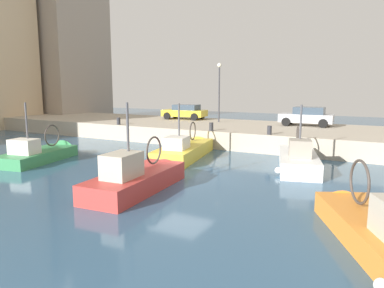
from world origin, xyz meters
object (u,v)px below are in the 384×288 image
object	(u,v)px
fishing_boat_white	(297,166)
mooring_bollard_south	(269,130)
fishing_boat_red	(141,185)
mooring_bollard_north	(119,121)
fishing_boat_orange	(378,243)
fishing_boat_green	(43,158)
quay_streetlamp	(219,83)
fishing_boat_yellow	(186,155)
mooring_bollard_mid	(211,127)
parked_car_yellow	(185,112)
parked_car_silver	(307,116)

from	to	relation	value
fishing_boat_white	mooring_bollard_south	bearing A→B (deg)	38.29
fishing_boat_red	mooring_bollard_north	distance (m)	14.06
mooring_bollard_south	fishing_boat_orange	bearing A→B (deg)	-151.05
fishing_boat_green	mooring_bollard_south	world-z (taller)	fishing_boat_green
fishing_boat_red	quay_streetlamp	xyz separation A→B (m)	(15.78, 3.68, 4.32)
fishing_boat_yellow	mooring_bollard_mid	xyz separation A→B (m)	(3.36, -0.05, 1.39)
parked_car_yellow	quay_streetlamp	xyz separation A→B (m)	(-0.89, -3.76, 2.57)
mooring_bollard_south	quay_streetlamp	xyz separation A→B (m)	(5.65, 6.02, 2.98)
fishing_boat_green	parked_car_yellow	distance (m)	14.83
fishing_boat_red	mooring_bollard_north	size ratio (longest dim) A/B	11.10
fishing_boat_orange	parked_car_silver	xyz separation A→B (m)	(17.73, 5.38, 1.81)
mooring_bollard_mid	mooring_bollard_north	xyz separation A→B (m)	(0.00, 8.00, 0.00)
fishing_boat_white	parked_car_yellow	xyz separation A→B (m)	(9.66, 12.25, 1.79)
fishing_boat_white	fishing_boat_red	world-z (taller)	fishing_boat_red
fishing_boat_orange	mooring_bollard_north	bearing A→B (deg)	57.82
fishing_boat_orange	quay_streetlamp	distance (m)	21.68
parked_car_yellow	fishing_boat_white	bearing A→B (deg)	-128.27
fishing_boat_green	fishing_boat_yellow	bearing A→B (deg)	-54.30
fishing_boat_red	fishing_boat_yellow	distance (m)	6.99
fishing_boat_red	mooring_bollard_north	bearing A→B (deg)	43.63
fishing_boat_yellow	mooring_bollard_north	size ratio (longest dim) A/B	12.93
fishing_boat_orange	mooring_bollard_mid	world-z (taller)	fishing_boat_orange
fishing_boat_green	quay_streetlamp	distance (m)	15.22
fishing_boat_red	mooring_bollard_south	bearing A→B (deg)	-13.01
fishing_boat_green	mooring_bollard_south	xyz separation A→B (m)	(8.15, -10.72, 1.37)
fishing_boat_white	mooring_bollard_south	size ratio (longest dim) A/B	11.29
parked_car_silver	mooring_bollard_south	bearing A→B (deg)	170.51
fishing_boat_yellow	mooring_bollard_mid	bearing A→B (deg)	-0.80
fishing_boat_white	fishing_boat_yellow	xyz separation A→B (m)	(-0.23, 6.51, -0.01)
fishing_boat_yellow	mooring_bollard_south	world-z (taller)	fishing_boat_yellow
fishing_boat_red	parked_car_silver	xyz separation A→B (m)	(16.28, -3.37, 1.80)
fishing_boat_orange	parked_car_yellow	bearing A→B (deg)	41.77
fishing_boat_yellow	mooring_bollard_south	xyz separation A→B (m)	(3.36, -4.05, 1.39)
fishing_boat_orange	fishing_boat_green	xyz separation A→B (m)	(3.43, 17.13, -0.01)
fishing_boat_orange	mooring_bollard_north	distance (m)	21.79
fishing_boat_red	mooring_bollard_south	world-z (taller)	fishing_boat_red
fishing_boat_white	fishing_boat_yellow	world-z (taller)	fishing_boat_white
mooring_bollard_south	mooring_bollard_north	xyz separation A→B (m)	(0.00, 12.00, 0.00)
mooring_bollard_mid	quay_streetlamp	distance (m)	6.70
fishing_boat_green	parked_car_silver	size ratio (longest dim) A/B	1.46
fishing_boat_green	fishing_boat_yellow	size ratio (longest dim) A/B	0.81
fishing_boat_yellow	parked_car_silver	size ratio (longest dim) A/B	1.81
fishing_boat_green	parked_car_silver	xyz separation A→B (m)	(14.30, -11.75, 1.82)
fishing_boat_white	fishing_boat_green	distance (m)	14.11
fishing_boat_white	mooring_bollard_north	size ratio (longest dim) A/B	11.29
fishing_boat_yellow	quay_streetlamp	bearing A→B (deg)	12.33
fishing_boat_orange	mooring_bollard_south	distance (m)	13.31
fishing_boat_white	quay_streetlamp	size ratio (longest dim) A/B	1.29
mooring_bollard_north	quay_streetlamp	size ratio (longest dim) A/B	0.11
fishing_boat_white	fishing_boat_red	distance (m)	8.50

